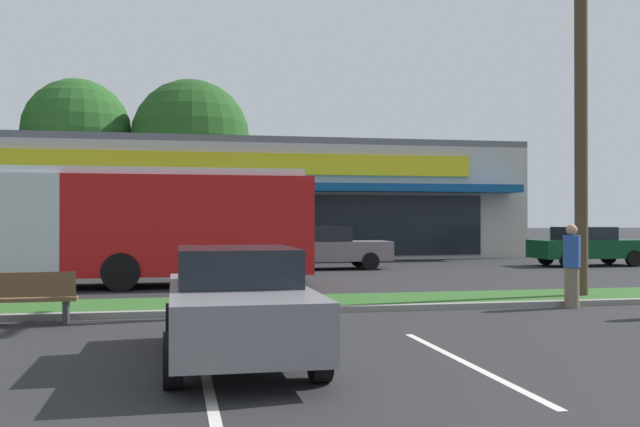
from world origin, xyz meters
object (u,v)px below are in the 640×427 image
(car_3, at_px, (237,303))
(pedestrian_near_bench, at_px, (572,266))
(car_4, at_px, (325,248))
(car_2, at_px, (588,246))
(bus_stop_bench, at_px, (30,297))
(utility_pole, at_px, (575,63))
(city_bus, at_px, (89,223))

(car_3, relative_size, pedestrian_near_bench, 2.50)
(car_4, distance_m, pedestrian_near_bench, 12.59)
(car_2, bearing_deg, bus_stop_bench, -146.46)
(utility_pole, relative_size, car_3, 2.32)
(utility_pole, bearing_deg, bus_stop_bench, -172.22)
(city_bus, bearing_deg, car_3, 105.40)
(city_bus, relative_size, car_4, 2.56)
(bus_stop_bench, xyz_separation_m, car_2, (18.61, 12.34, 0.28))
(car_4, bearing_deg, car_2, -1.43)
(pedestrian_near_bench, bearing_deg, utility_pole, -74.47)
(pedestrian_near_bench, bearing_deg, car_3, 79.56)
(utility_pole, bearing_deg, city_bus, 154.75)
(car_4, bearing_deg, pedestrian_near_bench, -77.18)
(utility_pole, xyz_separation_m, car_4, (-3.64, 11.01, -4.69))
(utility_pole, distance_m, car_3, 11.06)
(car_2, relative_size, car_3, 1.02)
(car_3, relative_size, car_4, 0.94)
(bus_stop_bench, relative_size, car_2, 0.35)
(car_4, height_order, pedestrian_near_bench, pedestrian_near_bench)
(city_bus, distance_m, bus_stop_bench, 7.09)
(bus_stop_bench, bearing_deg, car_3, 130.00)
(pedestrian_near_bench, bearing_deg, city_bus, 17.30)
(car_3, bearing_deg, pedestrian_near_bench, 120.09)
(car_3, bearing_deg, city_bus, -164.22)
(utility_pole, height_order, car_4, utility_pole)
(car_3, bearing_deg, utility_pole, 123.91)
(car_2, height_order, pedestrian_near_bench, pedestrian_near_bench)
(bus_stop_bench, distance_m, car_3, 5.21)
(bus_stop_bench, bearing_deg, city_bus, -92.06)
(city_bus, xyz_separation_m, bus_stop_bench, (-0.25, -6.97, -1.26))
(car_2, bearing_deg, city_bus, -163.69)
(city_bus, bearing_deg, utility_pole, 154.37)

